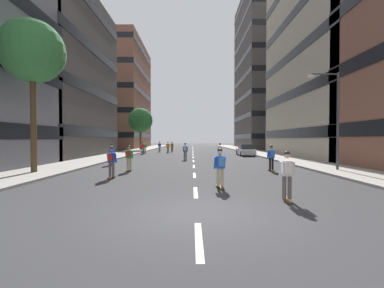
{
  "coord_description": "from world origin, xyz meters",
  "views": [
    {
      "loc": [
        -0.15,
        -7.6,
        2.21
      ],
      "look_at": [
        0.0,
        26.32,
        1.53
      ],
      "focal_mm": 24.16,
      "sensor_mm": 36.0,
      "label": 1
    }
  ],
  "objects": [
    {
      "name": "skater_8",
      "position": [
        -7.16,
        28.96,
        0.98
      ],
      "size": [
        0.55,
        0.91,
        1.78
      ],
      "color": "brown",
      "rests_on": "ground_plane"
    },
    {
      "name": "skater_5",
      "position": [
        -0.86,
        19.33,
        1.02
      ],
      "size": [
        0.55,
        0.92,
        1.78
      ],
      "color": "brown",
      "rests_on": "ground_plane"
    },
    {
      "name": "skater_9",
      "position": [
        -4.62,
        6.68,
        1.02
      ],
      "size": [
        0.54,
        0.91,
        1.78
      ],
      "color": "brown",
      "rests_on": "ground_plane"
    },
    {
      "name": "skater_12",
      "position": [
        3.2,
        1.45,
        1.02
      ],
      "size": [
        0.56,
        0.92,
        1.78
      ],
      "color": "brown",
      "rests_on": "ground_plane"
    },
    {
      "name": "skater_3",
      "position": [
        -4.41,
        9.8,
        1.02
      ],
      "size": [
        0.54,
        0.91,
        1.78
      ],
      "color": "brown",
      "rests_on": "ground_plane"
    },
    {
      "name": "sidewalk_left",
      "position": [
        -10.05,
        34.89,
        0.07
      ],
      "size": [
        3.93,
        85.28,
        0.14
      ],
      "primitive_type": "cube",
      "color": "#9E9991",
      "rests_on": "ground_plane"
    },
    {
      "name": "building_left_far",
      "position": [
        -20.77,
        55.91,
        12.77
      ],
      "size": [
        17.63,
        21.95,
        25.36
      ],
      "color": "brown",
      "rests_on": "ground_plane"
    },
    {
      "name": "skater_1",
      "position": [
        -7.19,
        30.93,
        0.98
      ],
      "size": [
        0.53,
        0.9,
        1.78
      ],
      "color": "brown",
      "rests_on": "ground_plane"
    },
    {
      "name": "street_tree_near",
      "position": [
        -10.05,
        8.52,
        7.58
      ],
      "size": [
        3.85,
        3.85,
        9.43
      ],
      "color": "#4C3823",
      "rests_on": "sidewalk_left"
    },
    {
      "name": "skater_7",
      "position": [
        2.74,
        18.99,
        0.98
      ],
      "size": [
        0.56,
        0.92,
        1.78
      ],
      "color": "brown",
      "rests_on": "ground_plane"
    },
    {
      "name": "skater_2",
      "position": [
        -3.56,
        36.46,
        1.02
      ],
      "size": [
        0.56,
        0.92,
        1.78
      ],
      "color": "brown",
      "rests_on": "ground_plane"
    },
    {
      "name": "sidewalk_right",
      "position": [
        10.05,
        34.89,
        0.07
      ],
      "size": [
        3.93,
        85.28,
        0.14
      ],
      "primitive_type": "cube",
      "color": "#9E9991",
      "rests_on": "ground_plane"
    },
    {
      "name": "skater_11",
      "position": [
        -5.62,
        35.72,
        1.02
      ],
      "size": [
        0.54,
        0.91,
        1.78
      ],
      "color": "brown",
      "rests_on": "ground_plane"
    },
    {
      "name": "skater_10",
      "position": [
        -6.93,
        14.18,
        0.98
      ],
      "size": [
        0.55,
        0.91,
        1.78
      ],
      "color": "brown",
      "rests_on": "ground_plane"
    },
    {
      "name": "building_right_far",
      "position": [
        20.77,
        55.91,
        18.6
      ],
      "size": [
        17.63,
        21.69,
        37.01
      ],
      "color": "#4C4744",
      "rests_on": "ground_plane"
    },
    {
      "name": "parked_car_near",
      "position": [
        6.88,
        26.23,
        0.7
      ],
      "size": [
        1.82,
        4.4,
        1.52
      ],
      "color": "silver",
      "rests_on": "ground_plane"
    },
    {
      "name": "street_tree_mid",
      "position": [
        -10.05,
        41.97,
        5.76
      ],
      "size": [
        4.64,
        4.64,
        7.96
      ],
      "color": "#4C3823",
      "rests_on": "sidewalk_left"
    },
    {
      "name": "lane_markings",
      "position": [
        0.0,
        33.0,
        0.0
      ],
      "size": [
        0.16,
        72.2,
        0.01
      ],
      "color": "silver",
      "rests_on": "ground_plane"
    },
    {
      "name": "building_left_mid",
      "position": [
        -20.77,
        24.36,
        10.1
      ],
      "size": [
        17.63,
        17.98,
        20.01
      ],
      "color": "#4C4744",
      "rests_on": "ground_plane"
    },
    {
      "name": "building_right_mid",
      "position": [
        20.77,
        24.36,
        16.8
      ],
      "size": [
        17.63,
        21.25,
        33.43
      ],
      "color": "#B2A893",
      "rests_on": "ground_plane"
    },
    {
      "name": "skater_0",
      "position": [
        5.23,
        9.84,
        1.02
      ],
      "size": [
        0.55,
        0.91,
        1.78
      ],
      "color": "brown",
      "rests_on": "ground_plane"
    },
    {
      "name": "skater_6",
      "position": [
        1.11,
        3.85,
        1.02
      ],
      "size": [
        0.56,
        0.92,
        1.78
      ],
      "color": "brown",
      "rests_on": "ground_plane"
    },
    {
      "name": "ground_plane",
      "position": [
        0.0,
        31.01,
        0.0
      ],
      "size": [
        186.08,
        186.08,
        0.0
      ],
      "primitive_type": "plane",
      "color": "#333335"
    },
    {
      "name": "skater_4",
      "position": [
        -3.97,
        33.39,
        0.98
      ],
      "size": [
        0.57,
        0.92,
        1.78
      ],
      "color": "brown",
      "rests_on": "ground_plane"
    },
    {
      "name": "streetlamp_right",
      "position": [
        9.29,
        9.74,
        4.14
      ],
      "size": [
        2.13,
        0.3,
        6.5
      ],
      "color": "#3F3F44",
      "rests_on": "sidewalk_right"
    }
  ]
}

